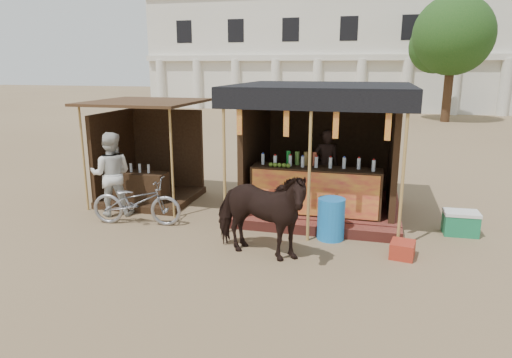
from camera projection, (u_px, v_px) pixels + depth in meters
name	position (u px, v px, depth m)	size (l,w,h in m)	color
ground	(231.00, 269.00, 7.25)	(120.00, 120.00, 0.00)	#846B4C
main_stall	(321.00, 166.00, 9.91)	(3.60, 3.61, 2.78)	brown
secondary_stall	(145.00, 165.00, 10.86)	(2.40, 2.40, 2.38)	#342213
cow	(259.00, 214.00, 7.55)	(0.83, 1.82, 1.54)	black
motorbike	(137.00, 202.00, 9.22)	(0.64, 1.83, 0.96)	gray
bystander	(111.00, 174.00, 9.72)	(0.88, 0.68, 1.80)	silver
blue_barrel	(331.00, 219.00, 8.45)	(0.50, 0.50, 0.78)	#1C7DD8
red_crate	(402.00, 250.00, 7.69)	(0.38, 0.43, 0.27)	#A12C1A
cooler	(461.00, 223.00, 8.71)	(0.66, 0.46, 0.46)	#1B7C4E
background_building	(324.00, 55.00, 34.90)	(26.00, 7.45, 8.18)	silver
tree	(449.00, 39.00, 25.50)	(4.50, 4.40, 7.00)	#382314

